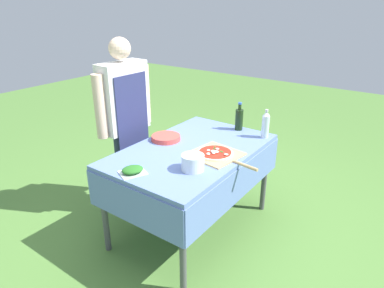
{
  "coord_description": "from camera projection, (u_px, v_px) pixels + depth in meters",
  "views": [
    {
      "loc": [
        -2.02,
        -1.45,
        1.86
      ],
      "look_at": [
        0.0,
        0.0,
        0.8
      ],
      "focal_mm": 32.0,
      "sensor_mm": 36.0,
      "label": 1
    }
  ],
  "objects": [
    {
      "name": "person_cook",
      "position": [
        125.0,
        114.0,
        2.97
      ],
      "size": [
        0.59,
        0.21,
        1.58
      ],
      "rotation": [
        0.0,
        0.0,
        3.1
      ],
      "color": "#333D56",
      "rests_on": "ground"
    },
    {
      "name": "mixing_tub",
      "position": [
        193.0,
        162.0,
        2.37
      ],
      "size": [
        0.16,
        0.16,
        0.11
      ],
      "primitive_type": "cylinder",
      "color": "silver",
      "rests_on": "prep_table"
    },
    {
      "name": "pizza_on_peel",
      "position": [
        216.0,
        154.0,
        2.6
      ],
      "size": [
        0.39,
        0.58,
        0.05
      ],
      "rotation": [
        0.0,
        0.0,
        -0.13
      ],
      "color": "tan",
      "rests_on": "prep_table"
    },
    {
      "name": "prep_table",
      "position": [
        192.0,
        158.0,
        2.76
      ],
      "size": [
        1.38,
        0.89,
        0.76
      ],
      "color": "#607AB7",
      "rests_on": "ground"
    },
    {
      "name": "herb_container",
      "position": [
        133.0,
        170.0,
        2.33
      ],
      "size": [
        0.22,
        0.2,
        0.05
      ],
      "rotation": [
        0.0,
        0.0,
        -0.44
      ],
      "color": "silver",
      "rests_on": "prep_table"
    },
    {
      "name": "water_bottle",
      "position": [
        266.0,
        125.0,
        2.9
      ],
      "size": [
        0.06,
        0.06,
        0.25
      ],
      "color": "silver",
      "rests_on": "prep_table"
    },
    {
      "name": "oil_bottle",
      "position": [
        239.0,
        119.0,
        3.08
      ],
      "size": [
        0.07,
        0.07,
        0.26
      ],
      "color": "black",
      "rests_on": "prep_table"
    },
    {
      "name": "plate_stack",
      "position": [
        166.0,
        138.0,
        2.89
      ],
      "size": [
        0.25,
        0.25,
        0.04
      ],
      "color": "#DB4C42",
      "rests_on": "prep_table"
    },
    {
      "name": "ground_plane",
      "position": [
        192.0,
        227.0,
        3.02
      ],
      "size": [
        12.0,
        12.0,
        0.0
      ],
      "primitive_type": "plane",
      "color": "#517F38"
    }
  ]
}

